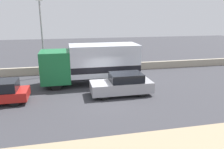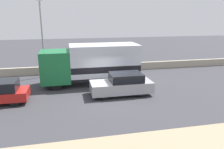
% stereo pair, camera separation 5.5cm
% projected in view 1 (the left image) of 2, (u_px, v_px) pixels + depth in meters
% --- Properties ---
extents(ground_plane, '(80.00, 80.00, 0.00)m').
position_uv_depth(ground_plane, '(109.00, 96.00, 15.22)').
color(ground_plane, '#38383D').
extents(stone_wall_backdrop, '(60.00, 0.35, 0.75)m').
position_uv_depth(stone_wall_backdrop, '(95.00, 68.00, 21.60)').
color(stone_wall_backdrop, '#A39984').
rests_on(stone_wall_backdrop, ground_plane).
extents(street_lamp, '(0.56, 0.28, 6.83)m').
position_uv_depth(street_lamp, '(42.00, 33.00, 18.87)').
color(street_lamp, gray).
rests_on(street_lamp, ground_plane).
extents(box_truck, '(7.68, 2.56, 3.19)m').
position_uv_depth(box_truck, '(93.00, 63.00, 17.50)').
color(box_truck, '#196B38').
rests_on(box_truck, ground_plane).
extents(car_hatchback, '(4.28, 1.78, 1.55)m').
position_uv_depth(car_hatchback, '(122.00, 84.00, 15.27)').
color(car_hatchback, '#9E9EA3').
rests_on(car_hatchback, ground_plane).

